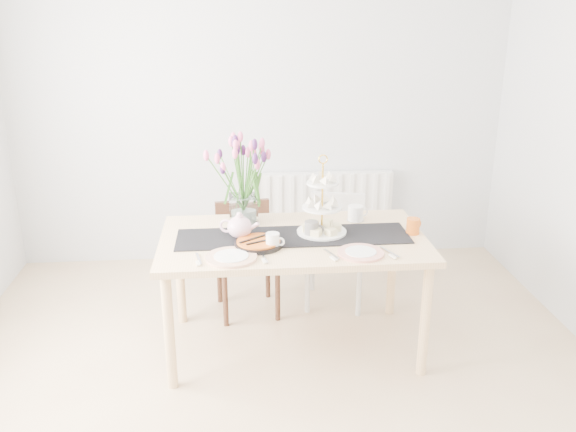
{
  "coord_description": "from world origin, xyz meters",
  "views": [
    {
      "loc": [
        -0.21,
        -2.66,
        2.09
      ],
      "look_at": [
        0.09,
        0.7,
        0.9
      ],
      "focal_mm": 38.0,
      "sensor_mm": 36.0,
      "label": 1
    }
  ],
  "objects": [
    {
      "name": "radiator",
      "position": [
        0.5,
        2.19,
        0.45
      ],
      "size": [
        1.2,
        0.08,
        0.6
      ],
      "primitive_type": "cube",
      "color": "white",
      "rests_on": "room_shell"
    },
    {
      "name": "table_runner",
      "position": [
        0.12,
        0.75,
        0.75
      ],
      "size": [
        1.4,
        0.35,
        0.01
      ],
      "primitive_type": "cube",
      "color": "black",
      "rests_on": "dining_table"
    },
    {
      "name": "tart_tin",
      "position": [
        -0.09,
        0.63,
        0.77
      ],
      "size": [
        0.28,
        0.28,
        0.03
      ],
      "rotation": [
        0.0,
        0.0,
        0.19
      ],
      "color": "black",
      "rests_on": "dining_table"
    },
    {
      "name": "chair_white",
      "position": [
        0.5,
        1.4,
        0.45
      ],
      "size": [
        0.47,
        0.47,
        0.79
      ],
      "rotation": [
        0.0,
        0.0,
        -0.22
      ],
      "color": "silver",
      "rests_on": "ground"
    },
    {
      "name": "cake_stand",
      "position": [
        0.3,
        0.79,
        0.88
      ],
      "size": [
        0.3,
        0.3,
        0.44
      ],
      "rotation": [
        0.0,
        0.0,
        -0.18
      ],
      "color": "gold",
      "rests_on": "dining_table"
    },
    {
      "name": "tulip_vase",
      "position": [
        -0.17,
        1.03,
        1.11
      ],
      "size": [
        0.66,
        0.66,
        0.56
      ],
      "rotation": [
        0.0,
        0.0,
        0.43
      ],
      "color": "silver",
      "rests_on": "dining_table"
    },
    {
      "name": "chair_brown",
      "position": [
        -0.16,
        1.32,
        0.44
      ],
      "size": [
        0.44,
        0.44,
        0.77
      ],
      "rotation": [
        0.0,
        0.0,
        0.13
      ],
      "color": "#361F13",
      "rests_on": "ground"
    },
    {
      "name": "mug_orange",
      "position": [
        0.86,
        0.75,
        0.8
      ],
      "size": [
        0.11,
        0.11,
        0.1
      ],
      "primitive_type": "cylinder",
      "rotation": [
        0.0,
        0.0,
        0.6
      ],
      "color": "#D55E17",
      "rests_on": "dining_table"
    },
    {
      "name": "room_shell",
      "position": [
        0.0,
        0.0,
        1.3
      ],
      "size": [
        4.5,
        4.5,
        4.5
      ],
      "color": "tan",
      "rests_on": "ground"
    },
    {
      "name": "mug_grey",
      "position": [
        0.23,
        0.74,
        0.8
      ],
      "size": [
        0.09,
        0.09,
        0.1
      ],
      "primitive_type": "cylinder",
      "rotation": [
        0.0,
        0.0,
        -0.03
      ],
      "color": "slate",
      "rests_on": "dining_table"
    },
    {
      "name": "teapot",
      "position": [
        -0.2,
        0.75,
        0.82
      ],
      "size": [
        0.28,
        0.26,
        0.16
      ],
      "primitive_type": null,
      "rotation": [
        0.0,
        0.0,
        -0.31
      ],
      "color": "silver",
      "rests_on": "dining_table"
    },
    {
      "name": "plate_left",
      "position": [
        -0.25,
        0.46,
        0.76
      ],
      "size": [
        0.34,
        0.34,
        0.01
      ],
      "primitive_type": "cylinder",
      "rotation": [
        0.0,
        0.0,
        0.19
      ],
      "color": "silver",
      "rests_on": "dining_table"
    },
    {
      "name": "cream_jug",
      "position": [
        0.55,
        1.0,
        0.8
      ],
      "size": [
        0.11,
        0.11,
        0.1
      ],
      "primitive_type": "cylinder",
      "rotation": [
        0.0,
        0.0,
        0.14
      ],
      "color": "white",
      "rests_on": "dining_table"
    },
    {
      "name": "mug_white",
      "position": [
        -0.01,
        0.58,
        0.8
      ],
      "size": [
        0.1,
        0.1,
        0.09
      ],
      "primitive_type": "cylinder",
      "rotation": [
        0.0,
        0.0,
        -0.3
      ],
      "color": "silver",
      "rests_on": "dining_table"
    },
    {
      "name": "dining_table",
      "position": [
        0.12,
        0.75,
        0.67
      ],
      "size": [
        1.6,
        0.9,
        0.75
      ],
      "color": "tan",
      "rests_on": "ground"
    },
    {
      "name": "plate_right",
      "position": [
        0.48,
        0.46,
        0.76
      ],
      "size": [
        0.34,
        0.34,
        0.01
      ],
      "primitive_type": "cylinder",
      "rotation": [
        0.0,
        0.0,
        0.38
      ],
      "color": "silver",
      "rests_on": "dining_table"
    }
  ]
}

